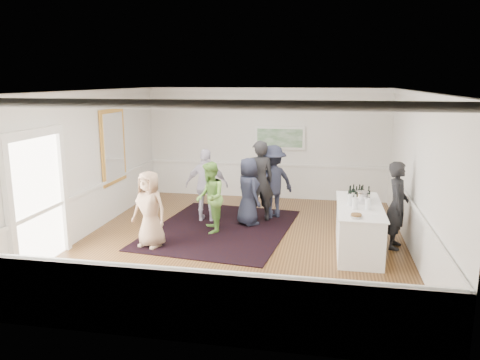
% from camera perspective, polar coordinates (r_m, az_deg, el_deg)
% --- Properties ---
extents(floor, '(8.00, 8.00, 0.00)m').
position_cam_1_polar(floor, '(10.15, 0.13, -7.55)').
color(floor, brown).
rests_on(floor, ground).
extents(ceiling, '(7.00, 8.00, 0.02)m').
position_cam_1_polar(ceiling, '(9.56, 0.14, 10.83)').
color(ceiling, white).
rests_on(ceiling, wall_back).
extents(wall_left, '(0.02, 8.00, 3.20)m').
position_cam_1_polar(wall_left, '(10.91, -18.27, 1.93)').
color(wall_left, white).
rests_on(wall_left, floor).
extents(wall_right, '(0.02, 8.00, 3.20)m').
position_cam_1_polar(wall_right, '(9.73, 20.85, 0.57)').
color(wall_right, white).
rests_on(wall_right, floor).
extents(wall_back, '(7.00, 0.02, 3.20)m').
position_cam_1_polar(wall_back, '(13.63, 3.20, 4.46)').
color(wall_back, white).
rests_on(wall_back, floor).
extents(wall_front, '(7.00, 0.02, 3.20)m').
position_cam_1_polar(wall_front, '(5.95, -6.92, -5.75)').
color(wall_front, white).
rests_on(wall_front, floor).
extents(wainscoting, '(7.00, 8.00, 1.00)m').
position_cam_1_polar(wainscoting, '(9.99, 0.13, -4.85)').
color(wainscoting, white).
rests_on(wainscoting, floor).
extents(mirror, '(0.05, 1.25, 1.85)m').
position_cam_1_polar(mirror, '(12.00, -15.17, 3.97)').
color(mirror, gold).
rests_on(mirror, wall_left).
extents(doorway, '(0.10, 1.78, 2.56)m').
position_cam_1_polar(doorway, '(9.33, -23.46, -1.27)').
color(doorway, white).
rests_on(doorway, wall_left).
extents(landscape_painting, '(1.44, 0.06, 0.66)m').
position_cam_1_polar(landscape_painting, '(13.51, 4.87, 5.13)').
color(landscape_painting, white).
rests_on(landscape_painting, wall_back).
extents(area_rug, '(3.44, 4.28, 0.02)m').
position_cam_1_polar(area_rug, '(10.98, -2.33, -5.95)').
color(area_rug, black).
rests_on(area_rug, floor).
extents(serving_table, '(0.89, 2.35, 0.95)m').
position_cam_1_polar(serving_table, '(9.84, 14.24, -5.64)').
color(serving_table, white).
rests_on(serving_table, floor).
extents(bartender, '(0.55, 0.73, 1.81)m').
position_cam_1_polar(bartender, '(10.09, 18.61, -2.93)').
color(bartender, black).
rests_on(bartender, floor).
extents(guest_tan, '(0.89, 0.70, 1.61)m').
position_cam_1_polar(guest_tan, '(9.82, -10.96, -3.52)').
color(guest_tan, '#A38265').
rests_on(guest_tan, floor).
extents(guest_green, '(0.82, 0.93, 1.62)m').
position_cam_1_polar(guest_green, '(10.59, -3.68, -2.15)').
color(guest_green, '#6EAB44').
rests_on(guest_green, floor).
extents(guest_lilac, '(1.08, 0.51, 1.79)m').
position_cam_1_polar(guest_lilac, '(11.42, -4.08, -0.65)').
color(guest_lilac, '#B5ADC1').
rests_on(guest_lilac, floor).
extents(guest_dark_a, '(1.36, 1.28, 1.84)m').
position_cam_1_polar(guest_dark_a, '(11.70, 3.96, -0.22)').
color(guest_dark_a, '#202335').
rests_on(guest_dark_a, floor).
extents(guest_dark_b, '(0.85, 0.69, 2.00)m').
position_cam_1_polar(guest_dark_b, '(11.37, 2.35, -0.14)').
color(guest_dark_b, black).
rests_on(guest_dark_b, floor).
extents(guest_navy, '(0.89, 0.95, 1.63)m').
position_cam_1_polar(guest_navy, '(11.11, 1.01, -1.42)').
color(guest_navy, '#202335').
rests_on(guest_navy, floor).
extents(wine_bottles, '(0.46, 0.25, 0.31)m').
position_cam_1_polar(wine_bottles, '(10.14, 14.15, -1.41)').
color(wine_bottles, black).
rests_on(wine_bottles, serving_table).
extents(juice_pitchers, '(0.44, 0.37, 0.24)m').
position_cam_1_polar(juice_pitchers, '(9.45, 14.14, -2.62)').
color(juice_pitchers, '#79C144').
rests_on(juice_pitchers, serving_table).
extents(ice_bucket, '(0.26, 0.26, 0.25)m').
position_cam_1_polar(ice_bucket, '(9.84, 14.65, -2.10)').
color(ice_bucket, silver).
rests_on(ice_bucket, serving_table).
extents(nut_bowl, '(0.23, 0.23, 0.08)m').
position_cam_1_polar(nut_bowl, '(8.80, 14.00, -4.28)').
color(nut_bowl, white).
rests_on(nut_bowl, serving_table).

